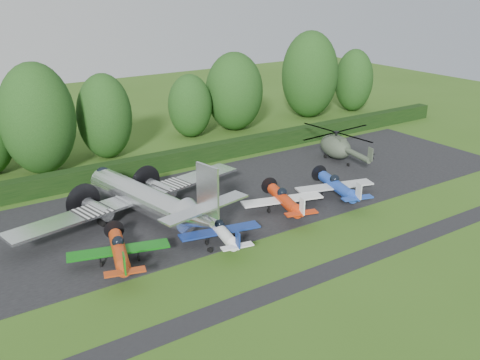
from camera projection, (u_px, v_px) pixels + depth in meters
ground at (272, 243)px, 44.08m from camera, size 160.00×160.00×0.00m
apron at (210, 203)px, 51.88m from camera, size 70.00×18.00×0.01m
taxiway_verge at (320, 274)px, 39.41m from camera, size 70.00×2.00×0.00m
hedgerow at (161, 171)px, 60.45m from camera, size 90.00×1.60×2.00m
transport_plane at (143, 198)px, 47.43m from camera, size 23.74×18.20×7.61m
light_plane_red at (119, 251)px, 40.17m from camera, size 7.67×8.06×2.95m
light_plane_white at (222, 231)px, 43.56m from camera, size 6.86×7.21×2.64m
light_plane_orange at (284, 200)px, 49.34m from camera, size 7.79×8.19×2.99m
light_plane_blue at (337, 186)px, 52.48m from camera, size 8.02×8.43×3.08m
helicopter at (336, 145)px, 63.50m from camera, size 10.75×12.59×3.46m
sign_board at (367, 122)px, 76.27m from camera, size 3.13×0.12×1.76m
tree_1 at (354, 80)px, 85.87m from camera, size 6.05×6.05×9.94m
tree_2 at (310, 75)px, 81.54m from camera, size 8.61×8.61×13.15m
tree_3 at (190, 106)px, 71.89m from camera, size 5.91×5.91×8.54m
tree_6 at (105, 116)px, 63.16m from camera, size 6.47×6.47×10.19m
tree_7 at (234, 92)px, 74.86m from camera, size 8.07×8.07×10.97m
tree_8 at (37, 119)px, 57.72m from camera, size 8.11×8.11×12.30m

